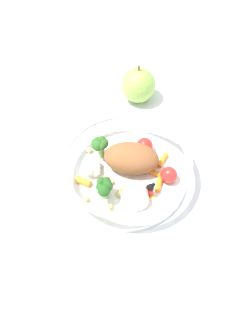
# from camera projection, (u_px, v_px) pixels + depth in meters

# --- Properties ---
(ground_plane) EXTENTS (2.40, 2.40, 0.00)m
(ground_plane) POSITION_uv_depth(u_px,v_px,m) (132.00, 174.00, 0.63)
(ground_plane) COLOR white
(food_container) EXTENTS (0.23, 0.23, 0.06)m
(food_container) POSITION_uv_depth(u_px,v_px,m) (127.00, 169.00, 0.60)
(food_container) COLOR white
(food_container) RESTS_ON ground_plane
(loose_apple) EXTENTS (0.08, 0.08, 0.09)m
(loose_apple) POSITION_uv_depth(u_px,v_px,m) (138.00, 85.00, 0.73)
(loose_apple) COLOR #8CB74C
(loose_apple) RESTS_ON ground_plane
(folded_napkin) EXTENTS (0.13, 0.15, 0.01)m
(folded_napkin) POSITION_uv_depth(u_px,v_px,m) (59.00, 272.00, 0.52)
(folded_napkin) COLOR white
(folded_napkin) RESTS_ON ground_plane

